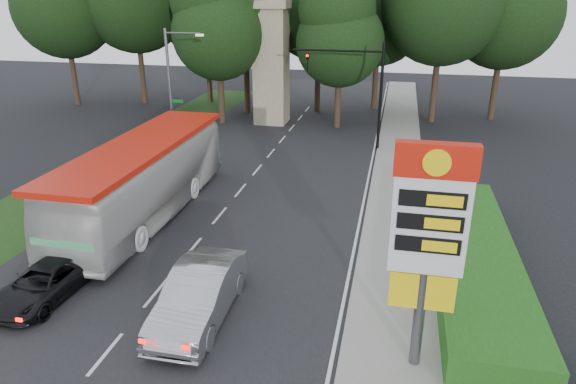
% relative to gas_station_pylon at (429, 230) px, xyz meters
% --- Properties ---
extents(ground, '(120.00, 120.00, 0.00)m').
position_rel_gas_station_pylon_xyz_m(ground, '(-9.20, -1.99, -4.45)').
color(ground, black).
rests_on(ground, ground).
extents(road_surface, '(14.00, 80.00, 0.02)m').
position_rel_gas_station_pylon_xyz_m(road_surface, '(-9.20, 10.01, -4.44)').
color(road_surface, black).
rests_on(road_surface, ground).
extents(sidewalk_right, '(3.00, 80.00, 0.12)m').
position_rel_gas_station_pylon_xyz_m(sidewalk_right, '(-0.70, 10.01, -4.39)').
color(sidewalk_right, gray).
rests_on(sidewalk_right, ground).
extents(grass_verge_left, '(5.00, 50.00, 0.02)m').
position_rel_gas_station_pylon_xyz_m(grass_verge_left, '(-18.70, 16.01, -4.44)').
color(grass_verge_left, '#193814').
rests_on(grass_verge_left, ground).
extents(hedge, '(3.00, 14.00, 1.20)m').
position_rel_gas_station_pylon_xyz_m(hedge, '(2.30, 6.01, -3.85)').
color(hedge, '#1A5516').
rests_on(hedge, ground).
extents(gas_station_pylon, '(2.10, 0.45, 6.85)m').
position_rel_gas_station_pylon_xyz_m(gas_station_pylon, '(0.00, 0.00, 0.00)').
color(gas_station_pylon, '#59595E').
rests_on(gas_station_pylon, ground).
extents(traffic_signal_mast, '(6.10, 0.35, 7.20)m').
position_rel_gas_station_pylon_xyz_m(traffic_signal_mast, '(-3.52, 22.00, 0.22)').
color(traffic_signal_mast, black).
rests_on(traffic_signal_mast, ground).
extents(streetlight_signs, '(2.75, 0.98, 8.00)m').
position_rel_gas_station_pylon_xyz_m(streetlight_signs, '(-16.19, 20.01, -0.01)').
color(streetlight_signs, '#59595E').
rests_on(streetlight_signs, ground).
extents(monument, '(3.00, 3.00, 10.05)m').
position_rel_gas_station_pylon_xyz_m(monument, '(-11.20, 28.01, 0.66)').
color(monument, gray).
rests_on(monument, ground).
extents(tree_monument_left, '(7.28, 7.28, 14.30)m').
position_rel_gas_station_pylon_xyz_m(tree_monument_left, '(-15.20, 27.01, 4.23)').
color(tree_monument_left, '#2D2116').
rests_on(tree_monument_left, ground).
extents(tree_monument_right, '(6.72, 6.72, 13.20)m').
position_rel_gas_station_pylon_xyz_m(tree_monument_right, '(-5.70, 27.51, 3.56)').
color(tree_monument_right, '#2D2116').
rests_on(tree_monument_right, ground).
extents(transit_bus, '(3.16, 13.28, 3.69)m').
position_rel_gas_station_pylon_xyz_m(transit_bus, '(-12.70, 8.39, -2.60)').
color(transit_bus, silver).
rests_on(transit_bus, ground).
extents(sedan_silver, '(1.97, 5.43, 1.78)m').
position_rel_gas_station_pylon_xyz_m(sedan_silver, '(-7.05, 0.93, -3.56)').
color(sedan_silver, '#A7AAAF').
rests_on(sedan_silver, ground).
extents(suv_charcoal, '(2.30, 4.52, 1.22)m').
position_rel_gas_station_pylon_xyz_m(suv_charcoal, '(-12.95, 0.94, -3.84)').
color(suv_charcoal, black).
rests_on(suv_charcoal, ground).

